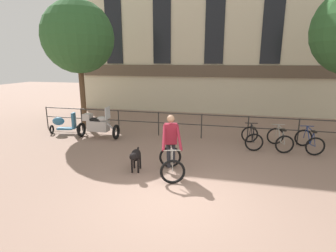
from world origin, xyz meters
The scene contains 11 objects.
ground_plane centered at (0.00, 0.00, 0.00)m, with size 60.00×60.00×0.00m, color #8E7060.
canal_railing centered at (0.00, 5.20, 0.71)m, with size 15.05×0.05×1.05m.
building_facade centered at (0.00, 10.99, 5.58)m, with size 18.00×0.72×11.21m.
cyclist_with_bike centered at (-0.45, 1.44, 0.76)m, with size 0.98×1.31×1.70m.
dog centered at (-1.49, 1.30, 0.48)m, with size 0.36×0.95×0.69m.
parked_motorcycle centered at (-4.27, 4.23, 0.56)m, with size 1.73×0.65×1.35m.
parked_bicycle_near_lamp centered at (1.99, 4.54, 0.36)m, with size 0.75×1.16×0.86m.
parked_bicycle_mid_left centered at (2.99, 4.54, 0.36)m, with size 0.82×1.20×0.86m.
parked_bicycle_mid_right centered at (3.99, 4.54, 0.36)m, with size 0.79×1.18×0.86m.
parked_scooter centered at (-6.08, 4.46, 0.46)m, with size 1.34×0.70×0.96m.
tree_canalside_left centered at (-6.08, 6.20, 4.28)m, with size 3.40×3.40×5.99m.
Camera 1 is at (1.14, -5.50, 3.19)m, focal length 28.00 mm.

